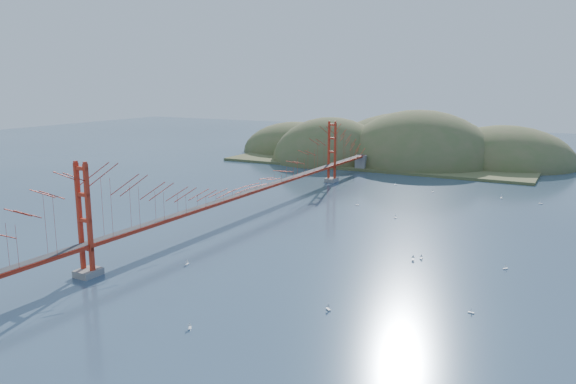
% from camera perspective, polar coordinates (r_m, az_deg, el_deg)
% --- Properties ---
extents(ground, '(320.00, 320.00, 0.00)m').
position_cam_1_polar(ground, '(82.80, -4.08, -2.25)').
color(ground, '#2E445C').
rests_on(ground, ground).
extents(bridge, '(2.20, 94.40, 12.00)m').
position_cam_1_polar(bridge, '(81.58, -4.08, 2.56)').
color(bridge, gray).
rests_on(bridge, ground).
extents(far_headlands, '(84.00, 58.00, 25.00)m').
position_cam_1_polar(far_headlands, '(143.68, 11.55, 3.39)').
color(far_headlands, brown).
rests_on(far_headlands, ground).
extents(sailboat_13, '(0.61, 0.61, 0.63)m').
position_cam_1_polar(sailboat_13, '(63.40, 21.21, -7.20)').
color(sailboat_13, white).
rests_on(sailboat_13, ground).
extents(sailboat_10, '(0.52, 0.59, 0.67)m').
position_cam_1_polar(sailboat_10, '(61.46, -10.20, -7.16)').
color(sailboat_10, white).
rests_on(sailboat_10, ground).
extents(sailboat_16, '(0.53, 0.49, 0.59)m').
position_cam_1_polar(sailboat_16, '(81.68, 10.85, -2.52)').
color(sailboat_16, white).
rests_on(sailboat_16, ground).
extents(sailboat_12, '(0.48, 0.41, 0.56)m').
position_cam_1_polar(sailboat_12, '(106.88, 10.89, 0.77)').
color(sailboat_12, white).
rests_on(sailboat_12, ground).
extents(sailboat_1, '(0.59, 0.64, 0.72)m').
position_cam_1_polar(sailboat_1, '(63.43, 12.58, -6.66)').
color(sailboat_1, white).
rests_on(sailboat_1, ground).
extents(sailboat_14, '(0.46, 0.54, 0.62)m').
position_cam_1_polar(sailboat_14, '(64.09, 13.39, -6.52)').
color(sailboat_14, white).
rests_on(sailboat_14, ground).
extents(sailboat_3, '(0.57, 0.51, 0.65)m').
position_cam_1_polar(sailboat_3, '(88.71, 7.06, -1.28)').
color(sailboat_3, white).
rests_on(sailboat_3, ground).
extents(sailboat_15, '(0.59, 0.61, 0.69)m').
position_cam_1_polar(sailboat_15, '(99.87, 20.84, -0.52)').
color(sailboat_15, white).
rests_on(sailboat_15, ground).
extents(sailboat_2, '(0.68, 0.68, 0.71)m').
position_cam_1_polar(sailboat_2, '(49.42, 4.11, -11.72)').
color(sailboat_2, white).
rests_on(sailboat_2, ground).
extents(sailboat_6, '(0.58, 0.58, 0.63)m').
position_cam_1_polar(sailboat_6, '(46.61, -9.94, -13.37)').
color(sailboat_6, white).
rests_on(sailboat_6, ground).
extents(sailboat_7, '(0.55, 0.44, 0.65)m').
position_cam_1_polar(sailboat_7, '(97.78, 24.28, -1.03)').
color(sailboat_7, white).
rests_on(sailboat_7, ground).
extents(sailboat_extra_0, '(0.48, 0.51, 0.58)m').
position_cam_1_polar(sailboat_extra_0, '(101.49, 14.48, 0.04)').
color(sailboat_extra_0, white).
rests_on(sailboat_extra_0, ground).
extents(sailboat_extra_1, '(0.52, 0.45, 0.60)m').
position_cam_1_polar(sailboat_extra_1, '(51.14, 18.10, -11.48)').
color(sailboat_extra_1, white).
rests_on(sailboat_extra_1, ground).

